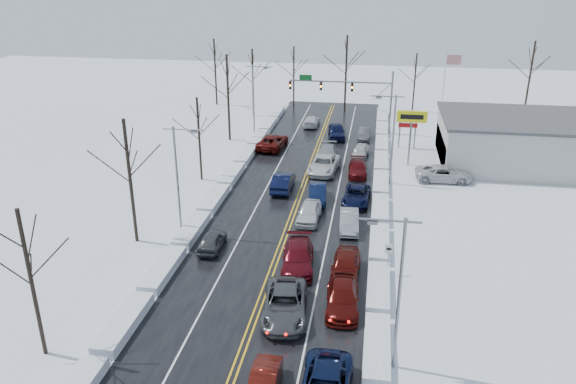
% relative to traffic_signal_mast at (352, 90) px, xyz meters
% --- Properties ---
extents(ground, '(160.00, 160.00, 0.00)m').
position_rel_traffic_signal_mast_xyz_m(ground, '(-3.45, -27.99, -5.48)').
color(ground, silver).
rests_on(ground, ground).
extents(road_surface, '(14.00, 84.00, 0.01)m').
position_rel_traffic_signal_mast_xyz_m(road_surface, '(-3.45, -25.99, -5.47)').
color(road_surface, black).
rests_on(road_surface, ground).
extents(snow_bank_left, '(1.48, 72.00, 0.67)m').
position_rel_traffic_signal_mast_xyz_m(snow_bank_left, '(-11.05, -25.99, -5.48)').
color(snow_bank_left, silver).
rests_on(snow_bank_left, ground).
extents(snow_bank_right, '(1.48, 72.00, 0.67)m').
position_rel_traffic_signal_mast_xyz_m(snow_bank_right, '(4.15, -25.99, -5.48)').
color(snow_bank_right, silver).
rests_on(snow_bank_right, ground).
extents(traffic_signal_mast, '(13.28, 0.39, 8.00)m').
position_rel_traffic_signal_mast_xyz_m(traffic_signal_mast, '(0.00, 0.00, 0.00)').
color(traffic_signal_mast, slate).
rests_on(traffic_signal_mast, ground).
extents(tires_plus_sign, '(3.20, 0.34, 6.00)m').
position_rel_traffic_signal_mast_xyz_m(tires_plus_sign, '(7.05, -12.00, -0.49)').
color(tires_plus_sign, slate).
rests_on(tires_plus_sign, ground).
extents(used_vehicles_sign, '(2.20, 0.22, 4.65)m').
position_rel_traffic_signal_mast_xyz_m(used_vehicles_sign, '(7.05, -5.99, -2.16)').
color(used_vehicles_sign, slate).
rests_on(used_vehicles_sign, ground).
extents(speed_limit_sign, '(0.55, 0.09, 2.35)m').
position_rel_traffic_signal_mast_xyz_m(speed_limit_sign, '(4.75, -35.99, -3.84)').
color(speed_limit_sign, slate).
rests_on(speed_limit_sign, ground).
extents(flagpole, '(1.87, 1.20, 10.00)m').
position_rel_traffic_signal_mast_xyz_m(flagpole, '(11.72, 2.01, 0.45)').
color(flagpole, silver).
rests_on(flagpole, ground).
extents(dealership_building, '(20.40, 12.40, 5.30)m').
position_rel_traffic_signal_mast_xyz_m(dealership_building, '(20.53, -9.99, -2.82)').
color(dealership_building, '#AEAEA9').
rests_on(dealership_building, ground).
extents(streetlight_se, '(3.20, 0.25, 9.00)m').
position_rel_traffic_signal_mast_xyz_m(streetlight_se, '(4.85, -45.99, -0.17)').
color(streetlight_se, slate).
rests_on(streetlight_se, ground).
extents(streetlight_ne, '(3.20, 0.25, 9.00)m').
position_rel_traffic_signal_mast_xyz_m(streetlight_ne, '(4.85, -17.99, -0.17)').
color(streetlight_ne, slate).
rests_on(streetlight_ne, ground).
extents(streetlight_sw, '(3.20, 0.25, 9.00)m').
position_rel_traffic_signal_mast_xyz_m(streetlight_sw, '(-11.74, -31.99, -0.17)').
color(streetlight_sw, slate).
rests_on(streetlight_sw, ground).
extents(streetlight_nw, '(3.20, 0.25, 9.00)m').
position_rel_traffic_signal_mast_xyz_m(streetlight_nw, '(-11.74, -3.99, -0.17)').
color(streetlight_nw, slate).
rests_on(streetlight_nw, ground).
extents(tree_left_a, '(3.60, 3.60, 9.00)m').
position_rel_traffic_signal_mast_xyz_m(tree_left_a, '(-14.45, -47.99, 0.81)').
color(tree_left_a, '#2D231C').
rests_on(tree_left_a, ground).
extents(tree_left_b, '(4.00, 4.00, 10.00)m').
position_rel_traffic_signal_mast_xyz_m(tree_left_b, '(-14.95, -33.99, 1.51)').
color(tree_left_b, '#2D231C').
rests_on(tree_left_b, ground).
extents(tree_left_c, '(3.40, 3.40, 8.50)m').
position_rel_traffic_signal_mast_xyz_m(tree_left_c, '(-13.95, -19.99, 0.46)').
color(tree_left_c, '#2D231C').
rests_on(tree_left_c, ground).
extents(tree_left_d, '(4.20, 4.20, 10.50)m').
position_rel_traffic_signal_mast_xyz_m(tree_left_d, '(-14.65, -5.99, 1.86)').
color(tree_left_d, '#2D231C').
rests_on(tree_left_d, ground).
extents(tree_left_e, '(3.80, 3.80, 9.50)m').
position_rel_traffic_signal_mast_xyz_m(tree_left_e, '(-14.25, 6.01, 1.16)').
color(tree_left_e, '#2D231C').
rests_on(tree_left_e, ground).
extents(tree_far_a, '(4.00, 4.00, 10.00)m').
position_rel_traffic_signal_mast_xyz_m(tree_far_a, '(-21.45, 12.01, 1.51)').
color(tree_far_a, '#2D231C').
rests_on(tree_far_a, ground).
extents(tree_far_b, '(3.60, 3.60, 9.00)m').
position_rel_traffic_signal_mast_xyz_m(tree_far_b, '(-9.45, 13.01, 0.81)').
color(tree_far_b, '#2D231C').
rests_on(tree_far_b, ground).
extents(tree_far_c, '(4.40, 4.40, 11.00)m').
position_rel_traffic_signal_mast_xyz_m(tree_far_c, '(-1.45, 11.01, 2.21)').
color(tree_far_c, '#2D231C').
rests_on(tree_far_c, ground).
extents(tree_far_d, '(3.40, 3.40, 8.50)m').
position_rel_traffic_signal_mast_xyz_m(tree_far_d, '(8.55, 12.51, 0.46)').
color(tree_far_d, '#2D231C').
rests_on(tree_far_d, ground).
extents(tree_far_e, '(4.20, 4.20, 10.50)m').
position_rel_traffic_signal_mast_xyz_m(tree_far_e, '(24.55, 13.01, 1.86)').
color(tree_far_e, '#2D231C').
rests_on(tree_far_e, ground).
extents(queued_car_2, '(3.37, 6.17, 1.64)m').
position_rel_traffic_signal_mast_xyz_m(queued_car_2, '(-1.62, -42.16, -5.48)').
color(queued_car_2, '#434548').
rests_on(queued_car_2, ground).
extents(queued_car_3, '(2.84, 5.78, 1.62)m').
position_rel_traffic_signal_mast_xyz_m(queued_car_3, '(-1.68, -36.08, -5.48)').
color(queued_car_3, '#510A12').
rests_on(queued_car_3, ground).
extents(queued_car_4, '(1.95, 4.57, 1.54)m').
position_rel_traffic_signal_mast_xyz_m(queued_car_4, '(-1.88, -28.00, -5.48)').
color(queued_car_4, silver).
rests_on(queued_car_4, ground).
extents(queued_car_5, '(2.00, 4.67, 1.50)m').
position_rel_traffic_signal_mast_xyz_m(queued_car_5, '(-1.63, -23.57, -5.48)').
color(queued_car_5, black).
rests_on(queued_car_5, ground).
extents(queued_car_6, '(3.34, 6.20, 1.65)m').
position_rel_traffic_signal_mast_xyz_m(queued_car_6, '(-1.83, -15.76, -5.48)').
color(queued_car_6, silver).
rests_on(queued_car_6, ground).
extents(queued_car_7, '(2.36, 5.42, 1.55)m').
position_rel_traffic_signal_mast_xyz_m(queued_car_7, '(-1.85, -11.90, -5.48)').
color(queued_car_7, '#929599').
rests_on(queued_car_7, ground).
extents(queued_car_8, '(2.68, 5.28, 1.72)m').
position_rel_traffic_signal_mast_xyz_m(queued_car_8, '(-1.52, -3.09, -5.48)').
color(queued_car_8, black).
rests_on(queued_car_8, ground).
extents(queued_car_11, '(2.34, 5.24, 1.49)m').
position_rel_traffic_signal_mast_xyz_m(queued_car_11, '(1.88, -40.73, -5.48)').
color(queued_car_11, '#460C09').
rests_on(queued_car_11, ground).
extents(queued_car_12, '(2.06, 4.94, 1.67)m').
position_rel_traffic_signal_mast_xyz_m(queued_car_12, '(1.82, -36.77, -5.48)').
color(queued_car_12, '#490E09').
rests_on(queued_car_12, ground).
extents(queued_car_13, '(1.81, 4.52, 1.46)m').
position_rel_traffic_signal_mast_xyz_m(queued_car_13, '(1.61, -29.15, -5.48)').
color(queued_car_13, gray).
rests_on(queued_car_13, ground).
extents(queued_car_14, '(2.63, 5.21, 1.41)m').
position_rel_traffic_signal_mast_xyz_m(queued_car_14, '(1.95, -23.40, -5.48)').
color(queued_car_14, black).
rests_on(queued_car_14, ground).
extents(queued_car_15, '(2.15, 4.80, 1.37)m').
position_rel_traffic_signal_mast_xyz_m(queued_car_15, '(1.72, -16.02, -5.48)').
color(queued_car_15, '#4B0A0D').
rests_on(queued_car_15, ground).
extents(queued_car_16, '(2.04, 4.16, 1.37)m').
position_rel_traffic_signal_mast_xyz_m(queued_car_16, '(1.77, -9.94, -5.48)').
color(queued_car_16, '#BBBBBD').
rests_on(queued_car_16, ground).
extents(queued_car_17, '(1.53, 4.18, 1.37)m').
position_rel_traffic_signal_mast_xyz_m(queued_car_17, '(1.93, -3.07, -5.48)').
color(queued_car_17, '#414346').
rests_on(queued_car_17, ground).
extents(oncoming_car_0, '(1.78, 5.06, 1.67)m').
position_rel_traffic_signal_mast_xyz_m(oncoming_car_0, '(-5.27, -21.40, -5.48)').
color(oncoming_car_0, black).
rests_on(oncoming_car_0, ground).
extents(oncoming_car_1, '(3.32, 6.24, 1.67)m').
position_rel_traffic_signal_mast_xyz_m(oncoming_car_1, '(-8.70, -8.61, -5.48)').
color(oncoming_car_1, '#500D0A').
rests_on(oncoming_car_1, ground).
extents(oncoming_car_2, '(1.94, 4.73, 1.37)m').
position_rel_traffic_signal_mast_xyz_m(oncoming_car_2, '(-5.32, 1.89, -5.48)').
color(oncoming_car_2, silver).
rests_on(oncoming_car_2, ground).
extents(oncoming_car_3, '(1.66, 4.01, 1.36)m').
position_rel_traffic_signal_mast_xyz_m(oncoming_car_3, '(-8.62, -34.31, -5.48)').
color(oncoming_car_3, '#3A3C3F').
rests_on(oncoming_car_3, ground).
extents(parked_car_0, '(5.82, 2.87, 1.59)m').
position_rel_traffic_signal_mast_xyz_m(parked_car_0, '(10.43, -16.50, -5.48)').
color(parked_car_0, silver).
rests_on(parked_car_0, ground).
extents(parked_car_1, '(2.11, 4.87, 1.40)m').
position_rel_traffic_signal_mast_xyz_m(parked_car_1, '(13.46, -12.63, -5.48)').
color(parked_car_1, '#45474A').
rests_on(parked_car_1, ground).
extents(parked_car_2, '(2.23, 4.71, 1.56)m').
position_rel_traffic_signal_mast_xyz_m(parked_car_2, '(11.69, -7.37, -5.48)').
color(parked_car_2, black).
rests_on(parked_car_2, ground).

